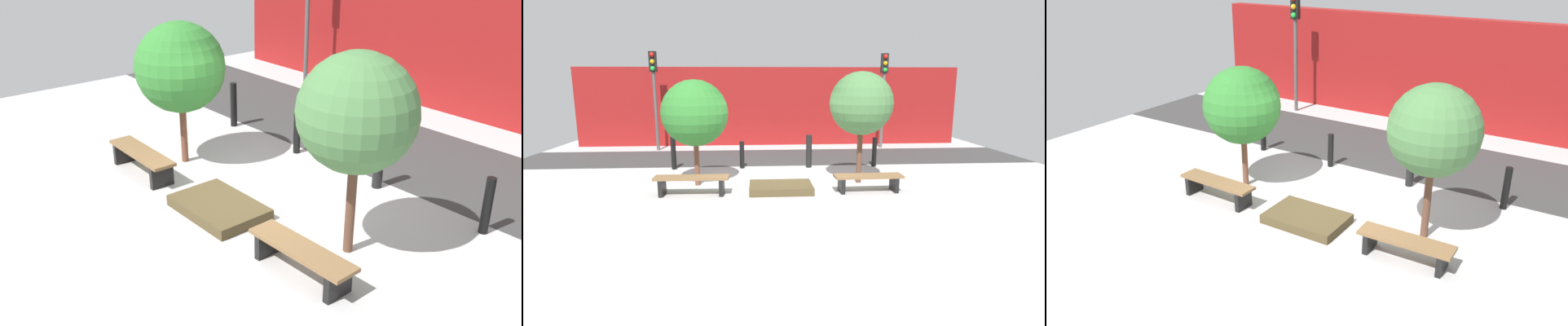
% 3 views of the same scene
% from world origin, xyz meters
% --- Properties ---
extents(ground_plane, '(18.00, 18.00, 0.00)m').
position_xyz_m(ground_plane, '(0.00, 0.00, 0.00)').
color(ground_plane, '#ADADAD').
extents(road_strip, '(18.00, 3.08, 0.01)m').
position_xyz_m(road_strip, '(0.00, 3.84, 0.01)').
color(road_strip, '#353535').
rests_on(road_strip, ground).
extents(building_facade, '(16.20, 0.50, 3.30)m').
position_xyz_m(building_facade, '(0.00, 6.93, 1.65)').
color(building_facade, maroon).
rests_on(building_facade, ground).
extents(bench_left, '(1.83, 0.48, 0.47)m').
position_xyz_m(bench_left, '(-2.21, -0.96, 0.34)').
color(bench_left, black).
rests_on(bench_left, ground).
extents(bench_right, '(1.73, 0.49, 0.44)m').
position_xyz_m(bench_right, '(2.21, -0.96, 0.32)').
color(bench_right, black).
rests_on(bench_right, ground).
extents(planter_bed, '(1.59, 1.07, 0.19)m').
position_xyz_m(planter_bed, '(0.00, -0.76, 0.09)').
color(planter_bed, '#4C3E25').
rests_on(planter_bed, ground).
extents(tree_behind_left_bench, '(1.74, 1.74, 2.81)m').
position_xyz_m(tree_behind_left_bench, '(-2.21, 0.01, 1.93)').
color(tree_behind_left_bench, brown).
rests_on(tree_behind_left_bench, ground).
extents(tree_behind_right_bench, '(1.70, 1.70, 3.02)m').
position_xyz_m(tree_behind_right_bench, '(2.21, 0.01, 2.16)').
color(tree_behind_right_bench, brown).
rests_on(tree_behind_right_bench, ground).
extents(bollard_far_left, '(0.15, 0.15, 1.04)m').
position_xyz_m(bollard_far_left, '(-3.23, 2.05, 0.52)').
color(bollard_far_left, black).
rests_on(bollard_far_left, ground).
extents(bollard_left, '(0.14, 0.14, 0.87)m').
position_xyz_m(bollard_left, '(-1.08, 2.05, 0.43)').
color(bollard_left, black).
rests_on(bollard_left, ground).
extents(bollard_center, '(0.19, 0.19, 1.06)m').
position_xyz_m(bollard_center, '(1.08, 2.05, 0.53)').
color(bollard_center, black).
rests_on(bollard_center, ground).
extents(bollard_right, '(0.15, 0.15, 0.95)m').
position_xyz_m(bollard_right, '(3.23, 2.05, 0.48)').
color(bollard_right, black).
rests_on(bollard_right, ground).
extents(traffic_light_west, '(0.28, 0.27, 3.86)m').
position_xyz_m(traffic_light_west, '(-4.57, 5.66, 2.65)').
color(traffic_light_west, '#4E4E4E').
rests_on(traffic_light_west, ground).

